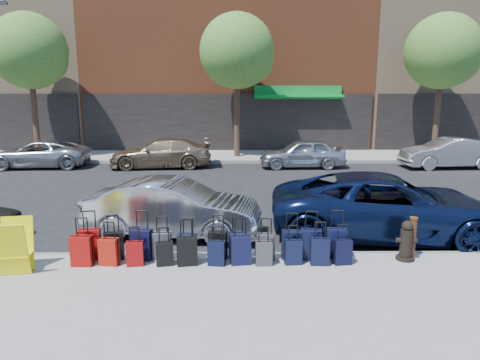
{
  "coord_description": "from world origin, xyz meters",
  "views": [
    {
      "loc": [
        0.44,
        -13.02,
        3.47
      ],
      "look_at": [
        0.55,
        -1.5,
        1.1
      ],
      "focal_mm": 32.0,
      "sensor_mm": 36.0,
      "label": 1
    }
  ],
  "objects_px": {
    "display_rack": "(14,247)",
    "tree_left": "(32,53)",
    "tree_center": "(240,53)",
    "tree_right": "(445,54)",
    "bollard": "(412,237)",
    "car_far_2": "(302,153)",
    "car_near_2": "(387,206)",
    "car_far_1": "(161,153)",
    "car_far_0": "(39,154)",
    "fire_hydrant": "(406,242)",
    "car_near_1": "(173,208)",
    "car_far_3": "(448,153)",
    "suitcase_front_5": "(218,245)"
  },
  "relations": [
    {
      "from": "display_rack",
      "to": "tree_left",
      "type": "bearing_deg",
      "value": 103.42
    },
    {
      "from": "tree_center",
      "to": "tree_right",
      "type": "bearing_deg",
      "value": 0.0
    },
    {
      "from": "bollard",
      "to": "tree_left",
      "type": "bearing_deg",
      "value": 134.01
    },
    {
      "from": "tree_left",
      "to": "car_far_2",
      "type": "height_order",
      "value": "tree_left"
    },
    {
      "from": "car_near_2",
      "to": "tree_right",
      "type": "bearing_deg",
      "value": -21.52
    },
    {
      "from": "tree_right",
      "to": "display_rack",
      "type": "bearing_deg",
      "value": -134.69
    },
    {
      "from": "display_rack",
      "to": "car_far_1",
      "type": "distance_m",
      "value": 12.34
    },
    {
      "from": "car_far_0",
      "to": "car_far_1",
      "type": "distance_m",
      "value": 5.75
    },
    {
      "from": "car_near_2",
      "to": "fire_hydrant",
      "type": "bearing_deg",
      "value": -179.83
    },
    {
      "from": "car_near_1",
      "to": "car_far_3",
      "type": "distance_m",
      "value": 14.87
    },
    {
      "from": "tree_left",
      "to": "car_far_3",
      "type": "relative_size",
      "value": 1.69
    },
    {
      "from": "car_far_0",
      "to": "tree_center",
      "type": "bearing_deg",
      "value": 101.82
    },
    {
      "from": "car_near_1",
      "to": "car_near_2",
      "type": "distance_m",
      "value": 5.19
    },
    {
      "from": "car_far_3",
      "to": "car_near_2",
      "type": "bearing_deg",
      "value": -35.93
    },
    {
      "from": "bollard",
      "to": "display_rack",
      "type": "relative_size",
      "value": 0.85
    },
    {
      "from": "display_rack",
      "to": "car_far_1",
      "type": "height_order",
      "value": "car_far_1"
    },
    {
      "from": "tree_left",
      "to": "display_rack",
      "type": "height_order",
      "value": "tree_left"
    },
    {
      "from": "tree_center",
      "to": "display_rack",
      "type": "height_order",
      "value": "tree_center"
    },
    {
      "from": "fire_hydrant",
      "to": "car_far_2",
      "type": "height_order",
      "value": "car_far_2"
    },
    {
      "from": "tree_right",
      "to": "tree_center",
      "type": "bearing_deg",
      "value": 180.0
    },
    {
      "from": "car_far_1",
      "to": "tree_right",
      "type": "bearing_deg",
      "value": 96.63
    },
    {
      "from": "car_far_3",
      "to": "car_near_1",
      "type": "bearing_deg",
      "value": -53.27
    },
    {
      "from": "suitcase_front_5",
      "to": "tree_left",
      "type": "bearing_deg",
      "value": 134.9
    },
    {
      "from": "tree_left",
      "to": "suitcase_front_5",
      "type": "xyz_separation_m",
      "value": [
        9.92,
        -14.27,
        -4.98
      ]
    },
    {
      "from": "tree_left",
      "to": "car_far_2",
      "type": "relative_size",
      "value": 1.83
    },
    {
      "from": "bollard",
      "to": "car_far_3",
      "type": "xyz_separation_m",
      "value": [
        6.33,
        11.42,
        0.11
      ]
    },
    {
      "from": "tree_right",
      "to": "fire_hydrant",
      "type": "distance_m",
      "value": 16.86
    },
    {
      "from": "suitcase_front_5",
      "to": "car_near_1",
      "type": "bearing_deg",
      "value": 132.42
    },
    {
      "from": "car_far_3",
      "to": "car_far_1",
      "type": "bearing_deg",
      "value": -94.26
    },
    {
      "from": "fire_hydrant",
      "to": "display_rack",
      "type": "xyz_separation_m",
      "value": [
        -7.53,
        -0.58,
        0.13
      ]
    },
    {
      "from": "bollard",
      "to": "car_near_1",
      "type": "height_order",
      "value": "car_near_1"
    },
    {
      "from": "fire_hydrant",
      "to": "car_far_3",
      "type": "height_order",
      "value": "car_far_3"
    },
    {
      "from": "tree_center",
      "to": "car_far_1",
      "type": "height_order",
      "value": "tree_center"
    },
    {
      "from": "tree_right",
      "to": "car_near_2",
      "type": "bearing_deg",
      "value": -119.26
    },
    {
      "from": "fire_hydrant",
      "to": "bollard",
      "type": "bearing_deg",
      "value": 27.32
    },
    {
      "from": "tree_right",
      "to": "car_far_0",
      "type": "distance_m",
      "value": 20.68
    },
    {
      "from": "tree_right",
      "to": "car_near_2",
      "type": "distance_m",
      "value": 15.13
    },
    {
      "from": "bollard",
      "to": "car_near_2",
      "type": "height_order",
      "value": "car_near_2"
    },
    {
      "from": "tree_right",
      "to": "car_near_1",
      "type": "distance_m",
      "value": 18.08
    },
    {
      "from": "fire_hydrant",
      "to": "car_near_1",
      "type": "distance_m",
      "value": 5.32
    },
    {
      "from": "car_far_1",
      "to": "car_far_2",
      "type": "xyz_separation_m",
      "value": [
        6.6,
        -0.09,
        -0.01
      ]
    },
    {
      "from": "car_far_2",
      "to": "tree_left",
      "type": "bearing_deg",
      "value": -102.98
    },
    {
      "from": "suitcase_front_5",
      "to": "tree_right",
      "type": "bearing_deg",
      "value": 62.27
    },
    {
      "from": "tree_right",
      "to": "car_far_0",
      "type": "relative_size",
      "value": 1.6
    },
    {
      "from": "fire_hydrant",
      "to": "car_far_2",
      "type": "xyz_separation_m",
      "value": [
        -0.32,
        11.66,
        0.15
      ]
    },
    {
      "from": "tree_center",
      "to": "car_far_3",
      "type": "bearing_deg",
      "value": -16.79
    },
    {
      "from": "suitcase_front_5",
      "to": "car_near_2",
      "type": "height_order",
      "value": "car_near_2"
    },
    {
      "from": "car_far_1",
      "to": "car_far_0",
      "type": "bearing_deg",
      "value": -95.09
    },
    {
      "from": "suitcase_front_5",
      "to": "car_far_2",
      "type": "bearing_deg",
      "value": 83.34
    },
    {
      "from": "display_rack",
      "to": "suitcase_front_5",
      "type": "bearing_deg",
      "value": 1.67
    }
  ]
}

